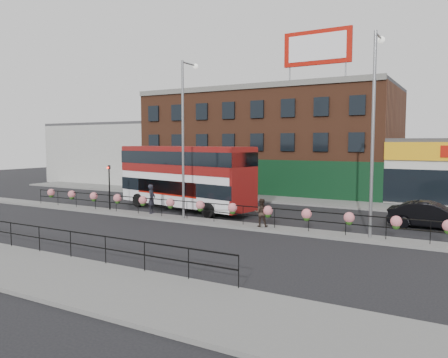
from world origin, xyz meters
The scene contains 18 objects.
ground centered at (0.00, 0.00, 0.00)m, with size 120.00×120.00×0.00m, color black.
south_pavement centered at (0.00, -12.00, 0.07)m, with size 60.00×4.00×0.15m, color slate.
north_pavement centered at (0.00, 12.00, 0.07)m, with size 60.00×4.00×0.15m, color slate.
median centered at (0.00, 0.00, 0.07)m, with size 60.00×1.60×0.15m, color slate.
yellow_line_inner centered at (0.00, -9.70, 0.01)m, with size 60.00×0.10×0.01m, color gold.
yellow_line_outer centered at (0.00, -9.88, 0.01)m, with size 60.00×0.10×0.01m, color gold.
brick_building centered at (-4.00, 19.96, 5.13)m, with size 25.00×12.21×10.30m.
warehouse_west centered at (-24.25, 20.00, 3.65)m, with size 15.50×12.00×7.30m.
billboard centered at (2.50, 14.99, 13.18)m, with size 6.00×0.29×4.40m.
median_railing centered at (0.00, 0.00, 1.05)m, with size 30.04×0.56×1.23m.
south_railing centered at (-2.00, -10.10, 0.96)m, with size 20.04×0.05×1.12m.
double_decker_bus centered at (-3.68, 3.59, 2.88)m, with size 11.90×5.11×4.69m.
car centered at (12.67, 4.94, 0.77)m, with size 4.72×1.69×1.55m, color black.
pedestrian_a centered at (-4.28, 0.55, 1.14)m, with size 0.69×0.84×1.98m, color black.
pedestrian_b centered at (4.18, -0.04, 0.96)m, with size 0.95×0.85×1.62m, color #30241D.
lamp_column_west centered at (-1.30, 0.31, 6.03)m, with size 0.36×1.74×9.93m.
lamp_column_east centered at (10.19, 0.45, 6.29)m, with size 0.37×1.82×10.36m.
traffic_light_median centered at (-8.00, 0.39, 2.47)m, with size 0.15×0.28×3.65m.
Camera 1 is at (14.56, -22.62, 4.97)m, focal length 35.00 mm.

